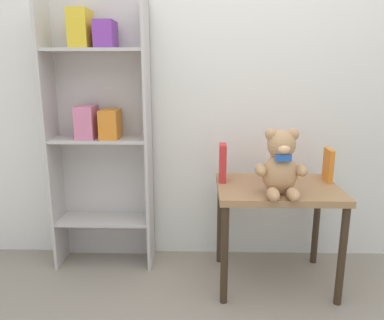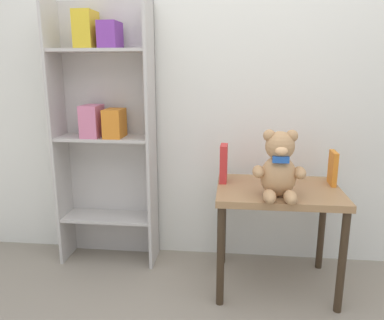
{
  "view_description": "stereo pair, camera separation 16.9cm",
  "coord_description": "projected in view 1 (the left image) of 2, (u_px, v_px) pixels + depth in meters",
  "views": [
    {
      "loc": [
        -0.17,
        -1.0,
        1.21
      ],
      "look_at": [
        -0.21,
        1.03,
        0.71
      ],
      "focal_mm": 35.0,
      "sensor_mm": 36.0,
      "label": 1
    },
    {
      "loc": [
        0.0,
        -0.98,
        1.21
      ],
      "look_at": [
        -0.21,
        1.03,
        0.71
      ],
      "focal_mm": 35.0,
      "sensor_mm": 36.0,
      "label": 2
    }
  ],
  "objects": [
    {
      "name": "book_standing_red",
      "position": [
        223.0,
        163.0,
        2.12
      ],
      "size": [
        0.04,
        0.11,
        0.21
      ],
      "primitive_type": "cube",
      "rotation": [
        0.0,
        0.0,
        -0.03
      ],
      "color": "red",
      "rests_on": "display_table"
    },
    {
      "name": "book_standing_orange",
      "position": [
        328.0,
        165.0,
        2.12
      ],
      "size": [
        0.03,
        0.13,
        0.19
      ],
      "primitive_type": "cube",
      "rotation": [
        0.0,
        0.0,
        -0.04
      ],
      "color": "orange",
      "rests_on": "display_table"
    },
    {
      "name": "display_table",
      "position": [
        277.0,
        200.0,
        2.08
      ],
      "size": [
        0.66,
        0.5,
        0.58
      ],
      "color": "#9E754C",
      "rests_on": "ground_plane"
    },
    {
      "name": "bookshelf_side",
      "position": [
        100.0,
        124.0,
        2.24
      ],
      "size": [
        0.59,
        0.24,
        1.6
      ],
      "color": "#BCB7B2",
      "rests_on": "ground_plane"
    },
    {
      "name": "teddy_bear",
      "position": [
        281.0,
        165.0,
        1.88
      ],
      "size": [
        0.26,
        0.24,
        0.34
      ],
      "color": "tan",
      "rests_on": "display_table"
    },
    {
      "name": "wall_back",
      "position": [
        228.0,
        61.0,
        2.26
      ],
      "size": [
        4.8,
        0.06,
        2.5
      ],
      "color": "silver",
      "rests_on": "ground_plane"
    },
    {
      "name": "book_standing_pink",
      "position": [
        275.0,
        163.0,
        2.13
      ],
      "size": [
        0.04,
        0.12,
        0.21
      ],
      "primitive_type": "cube",
      "rotation": [
        0.0,
        0.0,
        -0.03
      ],
      "color": "#D17093",
      "rests_on": "display_table"
    }
  ]
}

